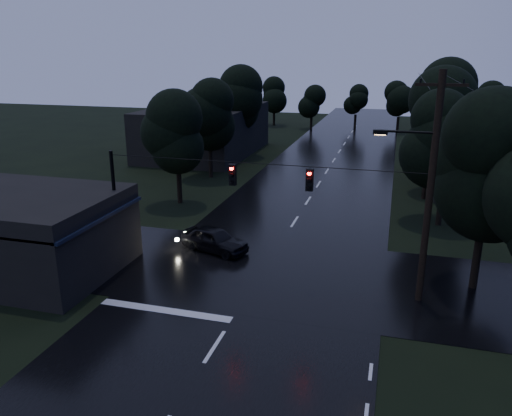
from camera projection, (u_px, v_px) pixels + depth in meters
The scene contains 17 objects.
main_road at pixel (318, 185), 41.75m from camera, with size 12.00×120.00×0.02m, color black.
cross_street at pixel (263, 272), 25.23m from camera, with size 60.00×9.00×0.02m, color black.
storefront at pixel (1, 230), 25.22m from camera, with size 12.15×7.00×4.00m.
building_far_right at pixel (496, 159), 41.13m from camera, with size 10.00×14.00×4.40m, color black.
building_far_left at pixel (205, 131), 53.81m from camera, with size 10.00×16.00×5.00m, color black.
utility_pole_main at pixel (428, 187), 20.81m from camera, with size 3.50×0.30×10.00m.
utility_pole_far at pixel (428, 148), 36.60m from camera, with size 2.00×0.30×7.50m.
anchor_pole_left at pixel (116, 209), 25.35m from camera, with size 0.18×0.18×6.00m, color black.
span_signals at pixel (269, 176), 22.58m from camera, with size 15.00×0.37×1.12m.
tree_corner_near at pixel (490, 163), 21.75m from camera, with size 4.48×4.48×9.44m.
tree_left_a at pixel (177, 132), 35.17m from camera, with size 3.92×3.92×8.26m.
tree_left_b at pixel (209, 113), 42.56m from camera, with size 4.20×4.20×8.85m.
tree_left_c at pixel (238, 98), 51.78m from camera, with size 4.48×4.48×9.44m.
tree_right_a at pixel (448, 138), 30.39m from camera, with size 4.20×4.20×8.85m.
tree_right_b at pixel (448, 116), 37.46m from camera, with size 4.48×4.48×9.44m.
tree_right_c at pixel (447, 100), 46.38m from camera, with size 4.76×4.76×10.03m.
car at pixel (215, 239), 27.68m from camera, with size 1.60×3.99×1.36m, color black.
Camera 1 is at (5.95, -10.32, 10.64)m, focal length 35.00 mm.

